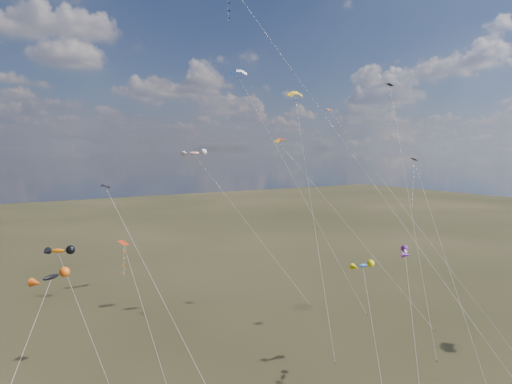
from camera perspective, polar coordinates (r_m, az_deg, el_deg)
diamond_black_high at (r=70.55m, az=16.60°, el=9.12°), size 9.75×16.99×33.86m
diamond_navy_tall at (r=52.81m, az=-0.48°, el=19.51°), size 12.41×33.53×43.44m
diamond_black_mid at (r=43.73m, az=-14.60°, el=-6.93°), size 7.90×10.72×20.85m
diamond_red_low at (r=53.43m, az=-15.98°, el=-8.62°), size 2.37×9.78×14.00m
diamond_navy_right at (r=63.43m, az=19.35°, el=0.24°), size 8.00×16.71×23.02m
diamond_orange_center at (r=62.72m, az=16.03°, el=0.83°), size 12.14×20.99×29.79m
parafoil_yellow at (r=67.86m, az=4.99°, el=12.10°), size 7.88×17.65×32.96m
parafoil_blue_white at (r=72.81m, az=-2.01°, el=14.69°), size 13.67×17.14×36.82m
parafoil_tricolor at (r=66.24m, az=3.39°, el=6.41°), size 14.51×17.42×26.10m
novelty_black_orange at (r=44.15m, az=-24.28°, el=-9.73°), size 8.90×9.96×13.57m
novelty_orange_black at (r=51.85m, az=-23.48°, el=-6.81°), size 4.79×12.34×14.21m
novelty_white_purple at (r=49.43m, az=18.16°, el=-7.17°), size 7.04×8.74×14.14m
novelty_redwhite_stripe at (r=77.97m, az=-7.67°, el=4.80°), size 13.44×18.12×24.19m
novelty_blue_yellow at (r=53.19m, az=13.24°, el=-8.96°), size 4.96×7.52×11.67m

